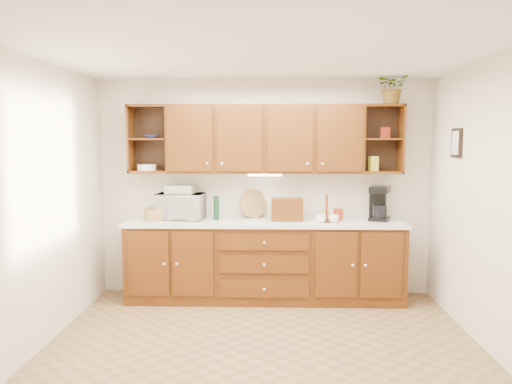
# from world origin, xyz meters

# --- Properties ---
(floor) EXTENTS (4.00, 4.00, 0.00)m
(floor) POSITION_xyz_m (0.00, 0.00, 0.00)
(floor) COLOR olive
(floor) RESTS_ON ground
(ceiling) EXTENTS (4.00, 4.00, 0.00)m
(ceiling) POSITION_xyz_m (0.00, 0.00, 2.60)
(ceiling) COLOR white
(ceiling) RESTS_ON back_wall
(back_wall) EXTENTS (4.00, 0.00, 4.00)m
(back_wall) POSITION_xyz_m (0.00, 1.75, 1.30)
(back_wall) COLOR beige
(back_wall) RESTS_ON floor
(left_wall) EXTENTS (0.00, 3.50, 3.50)m
(left_wall) POSITION_xyz_m (-2.00, 0.00, 1.30)
(left_wall) COLOR beige
(left_wall) RESTS_ON floor
(right_wall) EXTENTS (0.00, 3.50, 3.50)m
(right_wall) POSITION_xyz_m (2.00, 0.00, 1.30)
(right_wall) COLOR beige
(right_wall) RESTS_ON floor
(base_cabinets) EXTENTS (3.20, 0.60, 0.90)m
(base_cabinets) POSITION_xyz_m (0.00, 1.45, 0.45)
(base_cabinets) COLOR #381906
(base_cabinets) RESTS_ON floor
(countertop) EXTENTS (3.24, 0.64, 0.04)m
(countertop) POSITION_xyz_m (0.00, 1.44, 0.92)
(countertop) COLOR silver
(countertop) RESTS_ON base_cabinets
(upper_cabinets) EXTENTS (3.20, 0.33, 0.80)m
(upper_cabinets) POSITION_xyz_m (0.01, 1.59, 1.89)
(upper_cabinets) COLOR #381906
(upper_cabinets) RESTS_ON back_wall
(undercabinet_light) EXTENTS (0.40, 0.05, 0.02)m
(undercabinet_light) POSITION_xyz_m (0.00, 1.53, 1.47)
(undercabinet_light) COLOR white
(undercabinet_light) RESTS_ON upper_cabinets
(framed_picture) EXTENTS (0.03, 0.24, 0.30)m
(framed_picture) POSITION_xyz_m (1.98, 0.90, 1.85)
(framed_picture) COLOR black
(framed_picture) RESTS_ON right_wall
(wicker_basket) EXTENTS (0.30, 0.30, 0.14)m
(wicker_basket) POSITION_xyz_m (-1.29, 1.48, 1.01)
(wicker_basket) COLOR #A38044
(wicker_basket) RESTS_ON countertop
(microwave) EXTENTS (0.58, 0.41, 0.31)m
(microwave) POSITION_xyz_m (-1.01, 1.56, 1.09)
(microwave) COLOR beige
(microwave) RESTS_ON countertop
(towel_stack) EXTENTS (0.35, 0.27, 0.10)m
(towel_stack) POSITION_xyz_m (-1.01, 1.56, 1.30)
(towel_stack) COLOR #E0CC69
(towel_stack) RESTS_ON microwave
(wine_bottle) EXTENTS (0.08, 0.08, 0.29)m
(wine_bottle) POSITION_xyz_m (-0.57, 1.49, 1.08)
(wine_bottle) COLOR black
(wine_bottle) RESTS_ON countertop
(woven_tray) EXTENTS (0.36, 0.22, 0.35)m
(woven_tray) POSITION_xyz_m (-0.13, 1.69, 0.95)
(woven_tray) COLOR #A38044
(woven_tray) RESTS_ON countertop
(bread_box) EXTENTS (0.37, 0.23, 0.26)m
(bread_box) POSITION_xyz_m (0.26, 1.49, 1.07)
(bread_box) COLOR #381906
(bread_box) RESTS_ON countertop
(mug_tree) EXTENTS (0.30, 0.29, 0.32)m
(mug_tree) POSITION_xyz_m (0.71, 1.38, 0.99)
(mug_tree) COLOR #381906
(mug_tree) RESTS_ON countertop
(canister_red) EXTENTS (0.12, 0.12, 0.14)m
(canister_red) POSITION_xyz_m (0.86, 1.51, 1.01)
(canister_red) COLOR maroon
(canister_red) RESTS_ON countertop
(canister_white) EXTENTS (0.10, 0.10, 0.19)m
(canister_white) POSITION_xyz_m (0.41, 1.57, 1.04)
(canister_white) COLOR white
(canister_white) RESTS_ON countertop
(canister_yellow) EXTENTS (0.11, 0.11, 0.12)m
(canister_yellow) POSITION_xyz_m (0.71, 1.49, 1.00)
(canister_yellow) COLOR gold
(canister_yellow) RESTS_ON countertop
(coffee_maker) EXTENTS (0.30, 0.34, 0.40)m
(coffee_maker) POSITION_xyz_m (1.35, 1.56, 1.13)
(coffee_maker) COLOR black
(coffee_maker) RESTS_ON countertop
(bowl_stack) EXTENTS (0.19, 0.19, 0.04)m
(bowl_stack) POSITION_xyz_m (-1.35, 1.58, 1.92)
(bowl_stack) COLOR navy
(bowl_stack) RESTS_ON upper_cabinets
(plate_stack) EXTENTS (0.28, 0.28, 0.07)m
(plate_stack) POSITION_xyz_m (-1.41, 1.58, 1.56)
(plate_stack) COLOR white
(plate_stack) RESTS_ON upper_cabinets
(pantry_box_yellow) EXTENTS (0.11, 0.10, 0.17)m
(pantry_box_yellow) POSITION_xyz_m (1.27, 1.55, 1.60)
(pantry_box_yellow) COLOR gold
(pantry_box_yellow) RESTS_ON upper_cabinets
(pantry_box_red) EXTENTS (0.11, 0.10, 0.13)m
(pantry_box_red) POSITION_xyz_m (1.40, 1.56, 1.96)
(pantry_box_red) COLOR maroon
(pantry_box_red) RESTS_ON upper_cabinets
(potted_plant) EXTENTS (0.43, 0.40, 0.38)m
(potted_plant) POSITION_xyz_m (1.47, 1.52, 2.48)
(potted_plant) COLOR #999999
(potted_plant) RESTS_ON upper_cabinets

